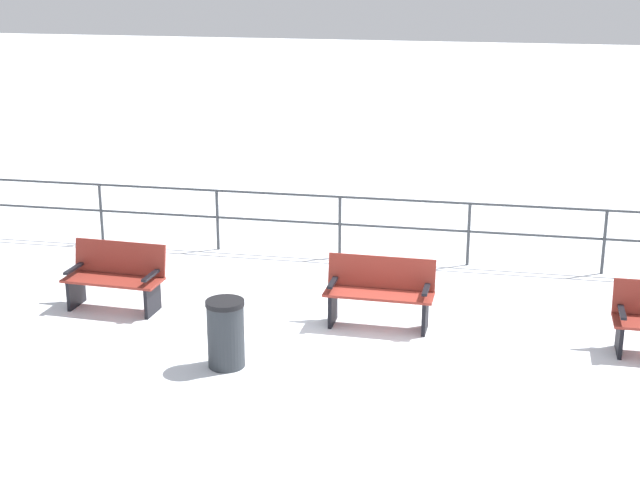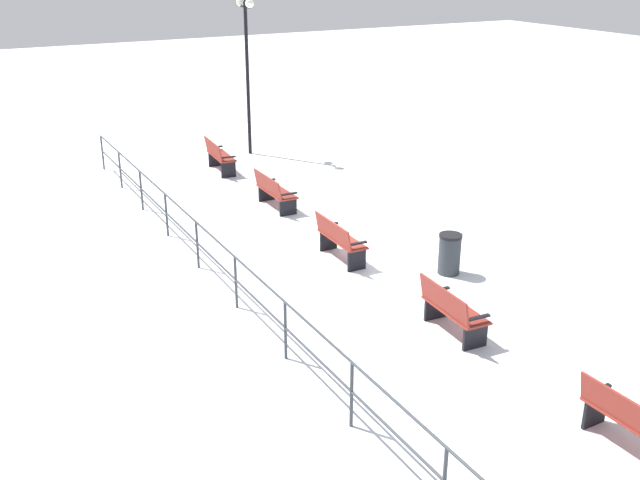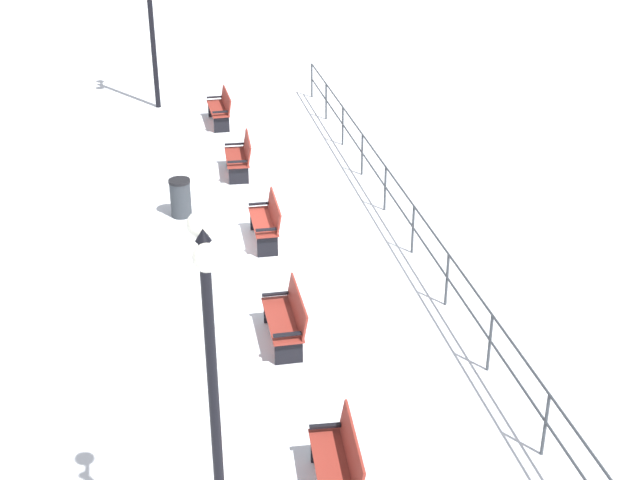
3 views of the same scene
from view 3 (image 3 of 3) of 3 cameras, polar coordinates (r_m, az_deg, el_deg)
The scene contains 9 objects.
ground_plane at distance 18.24m, azimuth -4.05°, elevation -0.19°, with size 80.00×80.00×0.00m, color white.
bench_nearest at distance 24.87m, azimuth -6.33°, elevation 8.36°, with size 0.55×1.54×0.89m.
bench_second at distance 21.42m, azimuth -5.10°, elevation 5.31°, with size 0.65×1.39×0.91m.
bench_third at distance 18.05m, azimuth -3.39°, elevation 1.23°, with size 0.54×1.45×0.91m.
bench_fourth at distance 14.83m, azimuth -2.10°, elevation -4.98°, with size 0.57×1.50×0.88m.
bench_fifth at distance 11.87m, azimuth 1.22°, elevation -14.01°, with size 0.64×1.51×0.94m.
lamppost_middle at distance 8.77m, azimuth -6.93°, elevation -7.60°, with size 0.26×0.94×4.74m.
waterfront_railing at distance 18.50m, azimuth 5.03°, elevation 2.58°, with size 0.05×18.61×1.03m.
trash_bin at distance 19.43m, azimuth -8.87°, elevation 2.67°, with size 0.47×0.47×0.84m.
Camera 3 is at (2.00, 16.15, 8.23)m, focal length 50.30 mm.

